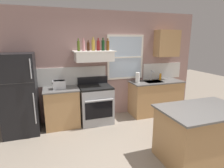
{
  "coord_description": "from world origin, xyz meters",
  "views": [
    {
      "loc": [
        -1.22,
        -2.3,
        1.98
      ],
      "look_at": [
        -0.05,
        1.2,
        1.1
      ],
      "focal_mm": 29.36,
      "sensor_mm": 36.0,
      "label": 1
    }
  ],
  "objects_px": {
    "bottle_brown_stout": "(88,46)",
    "bottle_dark_green_wine": "(103,45)",
    "kitchen_island": "(200,134)",
    "stove_range": "(96,104)",
    "bottle_olive_oil_square": "(79,46)",
    "bottle_champagne_gold_foil": "(93,45)",
    "bottle_red_label_wine": "(98,45)",
    "refrigerator": "(20,95)",
    "bottle_amber_wine": "(108,45)",
    "dish_soap_bottle": "(160,77)",
    "paper_towel_roll": "(138,77)",
    "bottle_rose_pink": "(84,46)",
    "toaster": "(59,85)"
  },
  "relations": [
    {
      "from": "bottle_olive_oil_square",
      "to": "bottle_brown_stout",
      "type": "distance_m",
      "value": 0.24
    },
    {
      "from": "stove_range",
      "to": "kitchen_island",
      "type": "distance_m",
      "value": 2.39
    },
    {
      "from": "refrigerator",
      "to": "dish_soap_bottle",
      "type": "bearing_deg",
      "value": 2.6
    },
    {
      "from": "stove_range",
      "to": "bottle_amber_wine",
      "type": "relative_size",
      "value": 3.85
    },
    {
      "from": "bottle_red_label_wine",
      "to": "paper_towel_roll",
      "type": "xyz_separation_m",
      "value": [
        1.01,
        -0.08,
        -0.82
      ]
    },
    {
      "from": "bottle_champagne_gold_foil",
      "to": "paper_towel_roll",
      "type": "xyz_separation_m",
      "value": [
        1.13,
        -0.1,
        -0.83
      ]
    },
    {
      "from": "bottle_brown_stout",
      "to": "kitchen_island",
      "type": "relative_size",
      "value": 0.17
    },
    {
      "from": "stove_range",
      "to": "bottle_brown_stout",
      "type": "bearing_deg",
      "value": 133.82
    },
    {
      "from": "stove_range",
      "to": "bottle_olive_oil_square",
      "type": "height_order",
      "value": "bottle_olive_oil_square"
    },
    {
      "from": "stove_range",
      "to": "bottle_dark_green_wine",
      "type": "relative_size",
      "value": 3.68
    },
    {
      "from": "refrigerator",
      "to": "bottle_rose_pink",
      "type": "bearing_deg",
      "value": 3.34
    },
    {
      "from": "bottle_brown_stout",
      "to": "bottle_red_label_wine",
      "type": "height_order",
      "value": "bottle_red_label_wine"
    },
    {
      "from": "bottle_champagne_gold_foil",
      "to": "bottle_red_label_wine",
      "type": "height_order",
      "value": "bottle_champagne_gold_foil"
    },
    {
      "from": "bottle_rose_pink",
      "to": "bottle_brown_stout",
      "type": "xyz_separation_m",
      "value": [
        0.12,
        0.06,
        -0.02
      ]
    },
    {
      "from": "bottle_olive_oil_square",
      "to": "bottle_champagne_gold_foil",
      "type": "height_order",
      "value": "bottle_champagne_gold_foil"
    },
    {
      "from": "bottle_olive_oil_square",
      "to": "bottle_rose_pink",
      "type": "height_order",
      "value": "bottle_rose_pink"
    },
    {
      "from": "kitchen_island",
      "to": "bottle_rose_pink",
      "type": "bearing_deg",
      "value": 127.12
    },
    {
      "from": "refrigerator",
      "to": "bottle_olive_oil_square",
      "type": "height_order",
      "value": "bottle_olive_oil_square"
    },
    {
      "from": "dish_soap_bottle",
      "to": "kitchen_island",
      "type": "bearing_deg",
      "value": -104.84
    },
    {
      "from": "stove_range",
      "to": "bottle_brown_stout",
      "type": "height_order",
      "value": "bottle_brown_stout"
    },
    {
      "from": "paper_towel_roll",
      "to": "kitchen_island",
      "type": "distance_m",
      "value": 2.12
    },
    {
      "from": "stove_range",
      "to": "bottle_champagne_gold_foil",
      "type": "relative_size",
      "value": 3.51
    },
    {
      "from": "bottle_champagne_gold_foil",
      "to": "dish_soap_bottle",
      "type": "distance_m",
      "value": 2.07
    },
    {
      "from": "bottle_brown_stout",
      "to": "dish_soap_bottle",
      "type": "height_order",
      "value": "bottle_brown_stout"
    },
    {
      "from": "paper_towel_roll",
      "to": "dish_soap_bottle",
      "type": "height_order",
      "value": "paper_towel_roll"
    },
    {
      "from": "refrigerator",
      "to": "toaster",
      "type": "height_order",
      "value": "refrigerator"
    },
    {
      "from": "bottle_dark_green_wine",
      "to": "paper_towel_roll",
      "type": "relative_size",
      "value": 1.1
    },
    {
      "from": "stove_range",
      "to": "bottle_brown_stout",
      "type": "relative_size",
      "value": 4.55
    },
    {
      "from": "toaster",
      "to": "stove_range",
      "type": "xyz_separation_m",
      "value": [
        0.83,
        -0.03,
        -0.54
      ]
    },
    {
      "from": "kitchen_island",
      "to": "stove_range",
      "type": "bearing_deg",
      "value": 123.38
    },
    {
      "from": "bottle_dark_green_wine",
      "to": "paper_towel_roll",
      "type": "bearing_deg",
      "value": -4.44
    },
    {
      "from": "toaster",
      "to": "stove_range",
      "type": "bearing_deg",
      "value": -2.24
    },
    {
      "from": "refrigerator",
      "to": "bottle_amber_wine",
      "type": "distance_m",
      "value": 2.24
    },
    {
      "from": "refrigerator",
      "to": "bottle_champagne_gold_foil",
      "type": "distance_m",
      "value": 1.94
    },
    {
      "from": "bottle_rose_pink",
      "to": "paper_towel_roll",
      "type": "xyz_separation_m",
      "value": [
        1.37,
        -0.02,
        -0.82
      ]
    },
    {
      "from": "stove_range",
      "to": "dish_soap_bottle",
      "type": "xyz_separation_m",
      "value": [
        1.88,
        0.14,
        0.54
      ]
    },
    {
      "from": "bottle_dark_green_wine",
      "to": "bottle_brown_stout",
      "type": "bearing_deg",
      "value": 177.27
    },
    {
      "from": "kitchen_island",
      "to": "dish_soap_bottle",
      "type": "bearing_deg",
      "value": 75.16
    },
    {
      "from": "paper_towel_roll",
      "to": "bottle_amber_wine",
      "type": "bearing_deg",
      "value": 174.13
    },
    {
      "from": "bottle_red_label_wine",
      "to": "kitchen_island",
      "type": "relative_size",
      "value": 0.21
    },
    {
      "from": "bottle_champagne_gold_foil",
      "to": "toaster",
      "type": "bearing_deg",
      "value": -172.84
    },
    {
      "from": "bottle_red_label_wine",
      "to": "bottle_amber_wine",
      "type": "relative_size",
      "value": 1.03
    },
    {
      "from": "refrigerator",
      "to": "bottle_olive_oil_square",
      "type": "relative_size",
      "value": 6.16
    },
    {
      "from": "bottle_champagne_gold_foil",
      "to": "bottle_dark_green_wine",
      "type": "distance_m",
      "value": 0.23
    },
    {
      "from": "paper_towel_roll",
      "to": "bottle_rose_pink",
      "type": "bearing_deg",
      "value": 179.08
    },
    {
      "from": "bottle_brown_stout",
      "to": "bottle_champagne_gold_foil",
      "type": "height_order",
      "value": "bottle_champagne_gold_foil"
    },
    {
      "from": "bottle_olive_oil_square",
      "to": "kitchen_island",
      "type": "distance_m",
      "value": 3.0
    },
    {
      "from": "bottle_rose_pink",
      "to": "bottle_champagne_gold_foil",
      "type": "distance_m",
      "value": 0.25
    },
    {
      "from": "bottle_brown_stout",
      "to": "bottle_dark_green_wine",
      "type": "height_order",
      "value": "bottle_dark_green_wine"
    },
    {
      "from": "toaster",
      "to": "bottle_champagne_gold_foil",
      "type": "bearing_deg",
      "value": 7.16
    }
  ]
}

